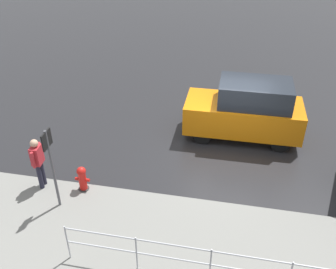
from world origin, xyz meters
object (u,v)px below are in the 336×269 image
at_px(moving_hatchback, 246,110).
at_px(sign_post, 51,159).
at_px(fire_hydrant, 82,179).
at_px(pedestrian, 38,160).

relative_size(moving_hatchback, sign_post, 1.63).
xyz_separation_m(fire_hydrant, sign_post, (0.39, 0.74, 1.18)).
bearing_deg(pedestrian, moving_hatchback, -145.02).
height_order(moving_hatchback, pedestrian, moving_hatchback).
relative_size(moving_hatchback, fire_hydrant, 4.88).
bearing_deg(moving_hatchback, fire_hydrant, 41.04).
bearing_deg(moving_hatchback, sign_post, 43.65).
distance_m(moving_hatchback, sign_post, 6.62).
distance_m(fire_hydrant, pedestrian, 1.33).
xyz_separation_m(moving_hatchback, sign_post, (4.77, 4.55, 0.55)).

